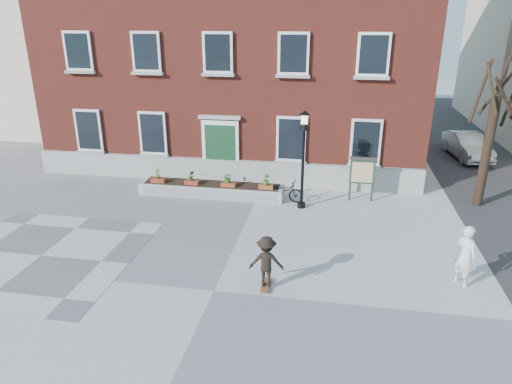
% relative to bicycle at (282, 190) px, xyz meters
% --- Properties ---
extents(ground, '(100.00, 100.00, 0.00)m').
position_rel_bicycle_xyz_m(ground, '(-1.07, -7.04, -0.47)').
color(ground, '#A0A0A3').
rests_on(ground, ground).
extents(checker_patch, '(6.00, 6.00, 0.01)m').
position_rel_bicycle_xyz_m(checker_patch, '(-7.07, -6.04, -0.47)').
color(checker_patch, '#5D5D5F').
rests_on(checker_patch, ground).
extents(distant_building, '(10.00, 12.00, 13.00)m').
position_rel_bicycle_xyz_m(distant_building, '(-19.07, 12.96, 6.03)').
color(distant_building, beige).
rests_on(distant_building, ground).
extents(bicycle, '(1.86, 0.87, 0.94)m').
position_rel_bicycle_xyz_m(bicycle, '(0.00, 0.00, 0.00)').
color(bicycle, black).
rests_on(bicycle, ground).
extents(parked_car, '(2.00, 4.29, 1.36)m').
position_rel_bicycle_xyz_m(parked_car, '(9.14, 8.03, 0.21)').
color(parked_car, silver).
rests_on(parked_car, ground).
extents(bystander, '(0.74, 0.80, 1.83)m').
position_rel_bicycle_xyz_m(bystander, '(5.82, -5.47, 0.45)').
color(bystander, silver).
rests_on(bystander, ground).
extents(brick_building, '(18.40, 10.85, 12.60)m').
position_rel_bicycle_xyz_m(brick_building, '(-3.07, 6.94, 5.83)').
color(brick_building, maroon).
rests_on(brick_building, ground).
extents(planter_assembly, '(6.20, 1.12, 1.15)m').
position_rel_bicycle_xyz_m(planter_assembly, '(-3.06, 0.14, -0.16)').
color(planter_assembly, beige).
rests_on(planter_assembly, ground).
extents(bare_tree, '(1.83, 1.83, 6.16)m').
position_rel_bicycle_xyz_m(bare_tree, '(7.94, 0.97, 2.32)').
color(bare_tree, black).
rests_on(bare_tree, ground).
extents(lamp_post, '(0.40, 0.40, 3.93)m').
position_rel_bicycle_xyz_m(lamp_post, '(0.85, -0.55, 2.07)').
color(lamp_post, black).
rests_on(lamp_post, ground).
extents(notice_board, '(1.10, 0.16, 1.87)m').
position_rel_bicycle_xyz_m(notice_board, '(3.22, 0.64, 0.79)').
color(notice_board, '#1A3524').
rests_on(notice_board, ground).
extents(skateboarder, '(1.01, 0.78, 1.57)m').
position_rel_bicycle_xyz_m(skateboarder, '(0.34, -6.59, 0.35)').
color(skateboarder, brown).
rests_on(skateboarder, ground).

